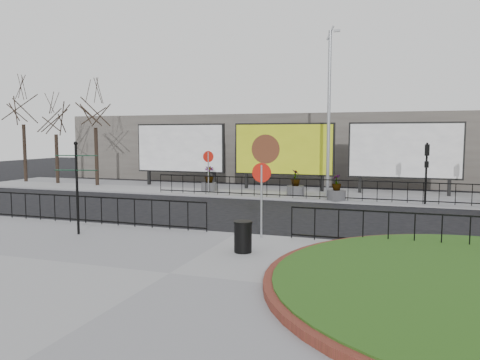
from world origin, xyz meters
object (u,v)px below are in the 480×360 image
at_px(lamp_post, 329,111).
at_px(billboard_mid, 284,150).
at_px(planter_b, 296,186).
at_px(planter_c, 336,192).
at_px(planter_a, 209,182).
at_px(litter_bin, 243,237).
at_px(fingerpost_sign, 77,179).

bearing_deg(lamp_post, billboard_mid, 146.75).
relative_size(billboard_mid, planter_b, 4.28).
bearing_deg(planter_c, planter_a, 168.46).
bearing_deg(planter_b, billboard_mid, 119.26).
relative_size(litter_bin, planter_c, 0.68).
xyz_separation_m(billboard_mid, fingerpost_sign, (-3.55, -14.92, -0.57)).
bearing_deg(lamp_post, planter_c, -66.59).
distance_m(billboard_mid, planter_a, 4.97).
relative_size(fingerpost_sign, planter_c, 2.36).
bearing_deg(planter_a, litter_bin, -63.58).
xyz_separation_m(billboard_mid, planter_c, (3.70, -3.57, -2.04)).
height_order(lamp_post, planter_c, lamp_post).
xyz_separation_m(fingerpost_sign, planter_c, (7.25, 11.34, -1.47)).
xyz_separation_m(litter_bin, planter_c, (1.15, 11.86, -0.02)).
relative_size(planter_a, planter_c, 1.10).
bearing_deg(litter_bin, planter_a, 116.42).
xyz_separation_m(fingerpost_sign, planter_a, (-0.59, 12.94, -1.36)).
xyz_separation_m(litter_bin, planter_a, (-6.69, 13.46, 0.09)).
bearing_deg(litter_bin, planter_c, 84.46).
height_order(billboard_mid, planter_a, billboard_mid).
height_order(billboard_mid, planter_c, billboard_mid).
bearing_deg(billboard_mid, litter_bin, -80.62).
height_order(lamp_post, planter_b, lamp_post).
distance_m(billboard_mid, planter_b, 3.23).
bearing_deg(fingerpost_sign, planter_c, 49.05).
height_order(billboard_mid, planter_b, billboard_mid).
bearing_deg(billboard_mid, planter_a, -154.53).
height_order(litter_bin, planter_c, planter_c).
relative_size(billboard_mid, lamp_post, 0.67).
xyz_separation_m(fingerpost_sign, litter_bin, (6.10, -0.52, -1.45)).
relative_size(litter_bin, planter_b, 0.63).
relative_size(lamp_post, planter_c, 6.87).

